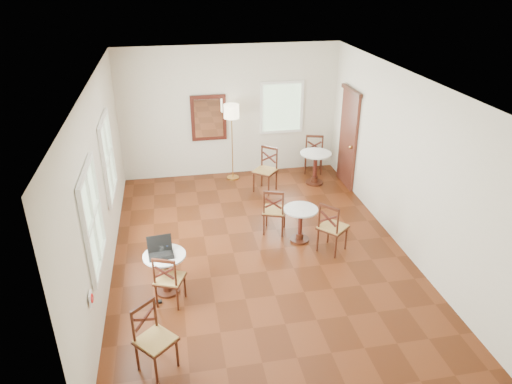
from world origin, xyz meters
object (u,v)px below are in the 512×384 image
chair_near_b (154,339)px  floor_lamp (232,117)px  power_adapter (159,302)px  chair_near_a (169,279)px  water_glass (162,250)px  navy_mug (167,247)px  chair_mid_a (274,211)px  cafe_table_near (166,269)px  cafe_table_back (315,165)px  cafe_table_mid (300,221)px  chair_mid_b (332,227)px  mouse (162,259)px  laptop (160,250)px  chair_back_a (314,153)px  chair_back_b (266,170)px

chair_near_b → floor_lamp: bearing=31.0°
power_adapter → chair_near_a: bearing=-8.1°
chair_near_a → water_glass: (-0.07, 0.32, 0.30)m
navy_mug → chair_mid_a: bearing=33.9°
cafe_table_near → cafe_table_back: cafe_table_back is taller
cafe_table_mid → chair_mid_b: chair_mid_b is taller
chair_mid_b → mouse: 2.98m
chair_mid_a → power_adapter: 2.77m
chair_near_a → laptop: bearing=-50.9°
laptop → cafe_table_mid: bearing=17.0°
chair_mid_b → floor_lamp: 3.76m
cafe_table_back → laptop: 4.83m
cafe_table_mid → water_glass: bearing=-156.8°
chair_back_a → laptop: 5.39m
chair_back_a → chair_near_b: bearing=72.3°
floor_lamp → chair_near_b: bearing=-107.5°
cafe_table_back → chair_near_a: (-3.35, -3.70, -0.03)m
cafe_table_mid → chair_back_a: 3.18m
chair_near_b → chair_back_b: 5.32m
chair_mid_b → chair_mid_a: bearing=5.3°
cafe_table_back → chair_near_a: chair_near_a is taller
floor_lamp → laptop: size_ratio=4.47×
chair_near_b → mouse: (0.12, 1.39, 0.23)m
chair_mid_b → chair_near_b: bearing=84.9°
cafe_table_near → navy_mug: (0.05, 0.14, 0.30)m
chair_back_b → navy_mug: bearing=-84.7°
chair_near_a → navy_mug: size_ratio=7.47×
chair_back_b → laptop: chair_back_b is taller
cafe_table_near → chair_near_b: size_ratio=0.74×
laptop → navy_mug: size_ratio=3.45×
chair_near_a → chair_back_b: (2.17, 3.54, 0.06)m
cafe_table_near → mouse: size_ratio=8.06×
chair_mid_b → water_glass: size_ratio=8.31×
chair_near_a → chair_near_b: 1.24m
floor_lamp → water_glass: floor_lamp is taller
cafe_table_mid → cafe_table_back: bearing=67.0°
chair_near_a → mouse: 0.32m
cafe_table_back → navy_mug: size_ratio=6.47×
cafe_table_near → chair_mid_a: size_ratio=0.74×
navy_mug → laptop: bearing=-135.2°
chair_near_a → cafe_table_back: bearing=-110.1°
chair_mid_a → chair_back_b: size_ratio=0.93×
chair_near_b → chair_mid_b: (3.00, 2.14, 0.02)m
chair_mid_a → navy_mug: bearing=54.3°
cafe_table_back → chair_back_b: (-1.18, -0.16, 0.03)m
mouse → chair_back_a: bearing=46.2°
chair_mid_a → floor_lamp: size_ratio=0.52×
chair_near_a → water_glass: bearing=-55.7°
chair_back_b → power_adapter: 4.25m
floor_lamp → chair_back_b: bearing=-51.1°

